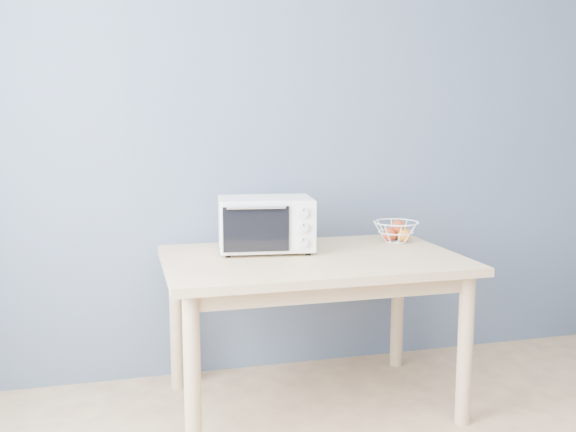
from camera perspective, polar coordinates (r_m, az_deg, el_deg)
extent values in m
cube|color=slate|center=(3.53, -0.46, 7.04)|extent=(4.00, 0.01, 2.60)
cube|color=tan|center=(3.07, 2.15, -3.92)|extent=(1.40, 0.90, 0.04)
cylinder|color=tan|center=(2.72, -8.51, -13.99)|extent=(0.07, 0.07, 0.71)
cylinder|color=tan|center=(3.09, 15.46, -11.39)|extent=(0.07, 0.07, 0.71)
cylinder|color=tan|center=(3.41, -9.89, -9.29)|extent=(0.07, 0.07, 0.71)
cylinder|color=tan|center=(3.72, 9.70, -7.79)|extent=(0.07, 0.07, 0.71)
cube|color=silver|center=(3.15, -1.99, -0.63)|extent=(0.49, 0.36, 0.25)
cube|color=black|center=(3.14, -3.09, -0.70)|extent=(0.32, 0.30, 0.20)
cube|color=black|center=(2.99, -2.85, -1.18)|extent=(0.31, 0.05, 0.21)
cylinder|color=silver|center=(2.96, -2.84, 0.74)|extent=(0.27, 0.05, 0.01)
cube|color=silver|center=(3.02, 1.34, -1.01)|extent=(0.13, 0.02, 0.23)
cylinder|color=black|center=(3.05, -5.37, -3.54)|extent=(0.02, 0.02, 0.02)
cylinder|color=black|center=(3.08, 1.80, -3.35)|extent=(0.02, 0.02, 0.02)
cylinder|color=black|center=(3.27, -5.53, -2.69)|extent=(0.02, 0.02, 0.02)
cylinder|color=black|center=(3.31, 1.14, -2.53)|extent=(0.02, 0.02, 0.02)
cylinder|color=silver|center=(3.00, 1.39, 0.28)|extent=(0.05, 0.02, 0.04)
cylinder|color=silver|center=(3.01, 1.38, -1.05)|extent=(0.05, 0.02, 0.04)
cylinder|color=silver|center=(3.02, 1.38, -2.38)|extent=(0.05, 0.02, 0.04)
torus|color=white|center=(3.43, 9.60, -0.56)|extent=(0.28, 0.28, 0.01)
torus|color=white|center=(3.44, 9.58, -1.40)|extent=(0.22, 0.22, 0.01)
torus|color=white|center=(3.45, 9.55, -2.23)|extent=(0.13, 0.13, 0.01)
sphere|color=red|center=(3.43, 9.01, -1.63)|extent=(0.07, 0.07, 0.07)
sphere|color=orange|center=(3.44, 10.26, -1.68)|extent=(0.07, 0.07, 0.07)
sphere|color=tan|center=(3.48, 9.33, -1.54)|extent=(0.07, 0.07, 0.07)
sphere|color=red|center=(3.43, 9.76, -0.87)|extent=(0.07, 0.07, 0.07)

